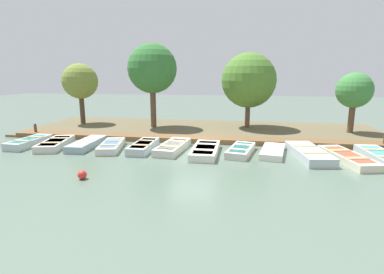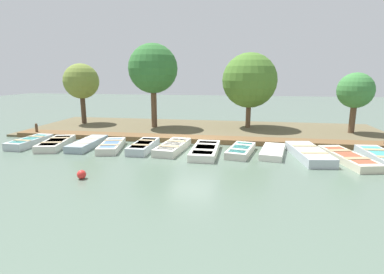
% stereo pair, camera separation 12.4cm
% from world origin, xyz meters
% --- Properties ---
extents(ground_plane, '(80.00, 80.00, 0.00)m').
position_xyz_m(ground_plane, '(0.00, 0.00, 0.00)').
color(ground_plane, '#566B5B').
extents(shore_bank, '(8.00, 24.00, 0.13)m').
position_xyz_m(shore_bank, '(-5.00, 0.00, 0.06)').
color(shore_bank, brown).
rests_on(shore_bank, ground_plane).
extents(dock_walkway, '(1.22, 22.44, 0.28)m').
position_xyz_m(dock_walkway, '(-1.58, 0.00, 0.14)').
color(dock_walkway, brown).
rests_on(dock_walkway, ground_plane).
extents(rowboat_0, '(2.75, 1.10, 0.43)m').
position_xyz_m(rowboat_0, '(0.93, -8.88, 0.21)').
color(rowboat_0, '#B2BCC1').
rests_on(rowboat_0, ground_plane).
extents(rowboat_1, '(3.16, 1.71, 0.39)m').
position_xyz_m(rowboat_1, '(0.94, -7.28, 0.19)').
color(rowboat_1, beige).
rests_on(rowboat_1, ground_plane).
extents(rowboat_2, '(3.10, 1.05, 0.39)m').
position_xyz_m(rowboat_2, '(0.68, -5.58, 0.19)').
color(rowboat_2, '#8C9EA8').
rests_on(rowboat_2, ground_plane).
extents(rowboat_3, '(2.89, 1.53, 0.38)m').
position_xyz_m(rowboat_3, '(0.96, -4.07, 0.19)').
color(rowboat_3, beige).
rests_on(rowboat_3, ground_plane).
extents(rowboat_4, '(2.78, 0.97, 0.42)m').
position_xyz_m(rowboat_4, '(0.87, -2.35, 0.21)').
color(rowboat_4, '#B2BCC1').
rests_on(rowboat_4, ground_plane).
extents(rowboat_5, '(3.22, 1.41, 0.40)m').
position_xyz_m(rowboat_5, '(0.70, -0.83, 0.20)').
color(rowboat_5, beige).
rests_on(rowboat_5, ground_plane).
extents(rowboat_6, '(3.25, 1.22, 0.38)m').
position_xyz_m(rowboat_6, '(1.10, 0.90, 0.19)').
color(rowboat_6, silver).
rests_on(rowboat_6, ground_plane).
extents(rowboat_7, '(2.83, 1.53, 0.36)m').
position_xyz_m(rowboat_7, '(0.77, 2.63, 0.18)').
color(rowboat_7, beige).
rests_on(rowboat_7, ground_plane).
extents(rowboat_8, '(2.83, 1.49, 0.33)m').
position_xyz_m(rowboat_8, '(0.68, 4.18, 0.16)').
color(rowboat_8, silver).
rests_on(rowboat_8, ground_plane).
extents(rowboat_9, '(3.71, 1.73, 0.43)m').
position_xyz_m(rowboat_9, '(0.96, 5.80, 0.21)').
color(rowboat_9, '#B2BCC1').
rests_on(rowboat_9, ground_plane).
extents(rowboat_10, '(3.73, 1.88, 0.35)m').
position_xyz_m(rowboat_10, '(1.30, 7.42, 0.17)').
color(rowboat_10, beige).
rests_on(rowboat_10, ground_plane).
extents(rowboat_11, '(3.46, 1.27, 0.37)m').
position_xyz_m(rowboat_11, '(0.93, 9.00, 0.18)').
color(rowboat_11, '#B2BCC1').
rests_on(rowboat_11, ground_plane).
extents(mooring_post_near, '(0.17, 0.17, 0.83)m').
position_xyz_m(mooring_post_near, '(-1.44, -10.17, 0.42)').
color(mooring_post_near, brown).
rests_on(mooring_post_near, ground_plane).
extents(buoy, '(0.34, 0.34, 0.34)m').
position_xyz_m(buoy, '(5.41, -3.28, 0.17)').
color(buoy, red).
rests_on(buoy, ground_plane).
extents(park_tree_far_left, '(2.62, 2.62, 4.65)m').
position_xyz_m(park_tree_far_left, '(-5.90, -9.39, 3.30)').
color(park_tree_far_left, '#4C3828').
rests_on(park_tree_far_left, ground_plane).
extents(park_tree_left, '(3.41, 3.41, 5.95)m').
position_xyz_m(park_tree_left, '(-5.18, -3.55, 4.21)').
color(park_tree_left, brown).
rests_on(park_tree_left, ground_plane).
extents(park_tree_center, '(3.79, 3.79, 5.33)m').
position_xyz_m(park_tree_center, '(-6.14, 3.08, 3.43)').
color(park_tree_center, brown).
rests_on(park_tree_center, ground_plane).
extents(park_tree_right, '(2.23, 2.23, 3.98)m').
position_xyz_m(park_tree_right, '(-5.20, 9.67, 2.81)').
color(park_tree_right, brown).
rests_on(park_tree_right, ground_plane).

